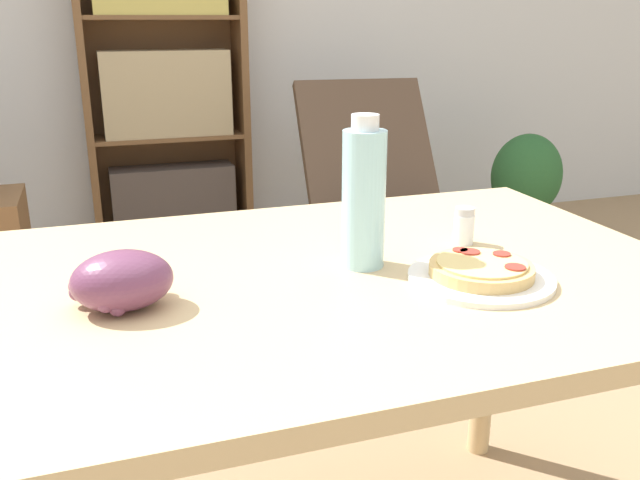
{
  "coord_description": "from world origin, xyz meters",
  "views": [
    {
      "loc": [
        -0.28,
        -0.98,
        1.16
      ],
      "look_at": [
        0.06,
        0.05,
        0.8
      ],
      "focal_mm": 38.0,
      "sensor_mm": 36.0,
      "label": 1
    }
  ],
  "objects_px": {
    "pizza_on_plate": "(481,273)",
    "potted_plant_floor": "(526,185)",
    "grape_bunch": "(122,281)",
    "bookshelf": "(166,89)",
    "drink_bottle": "(364,197)",
    "salt_shaker": "(464,226)",
    "lounge_chair_far": "(376,219)"
  },
  "relations": [
    {
      "from": "salt_shaker",
      "to": "potted_plant_floor",
      "type": "height_order",
      "value": "salt_shaker"
    },
    {
      "from": "salt_shaker",
      "to": "potted_plant_floor",
      "type": "relative_size",
      "value": 0.12
    },
    {
      "from": "grape_bunch",
      "to": "bookshelf",
      "type": "bearing_deg",
      "value": 82.2
    },
    {
      "from": "drink_bottle",
      "to": "bookshelf",
      "type": "height_order",
      "value": "bookshelf"
    },
    {
      "from": "bookshelf",
      "to": "pizza_on_plate",
      "type": "bearing_deg",
      "value": -84.79
    },
    {
      "from": "drink_bottle",
      "to": "salt_shaker",
      "type": "relative_size",
      "value": 3.69
    },
    {
      "from": "grape_bunch",
      "to": "lounge_chair_far",
      "type": "height_order",
      "value": "lounge_chair_far"
    },
    {
      "from": "potted_plant_floor",
      "to": "lounge_chair_far",
      "type": "bearing_deg",
      "value": -168.64
    },
    {
      "from": "potted_plant_floor",
      "to": "salt_shaker",
      "type": "bearing_deg",
      "value": -128.49
    },
    {
      "from": "grape_bunch",
      "to": "potted_plant_floor",
      "type": "height_order",
      "value": "grape_bunch"
    },
    {
      "from": "grape_bunch",
      "to": "drink_bottle",
      "type": "relative_size",
      "value": 0.58
    },
    {
      "from": "pizza_on_plate",
      "to": "drink_bottle",
      "type": "height_order",
      "value": "drink_bottle"
    },
    {
      "from": "pizza_on_plate",
      "to": "lounge_chair_far",
      "type": "height_order",
      "value": "lounge_chair_far"
    },
    {
      "from": "drink_bottle",
      "to": "bookshelf",
      "type": "bearing_deg",
      "value": 91.73
    },
    {
      "from": "pizza_on_plate",
      "to": "grape_bunch",
      "type": "xyz_separation_m",
      "value": [
        -0.57,
        0.07,
        0.03
      ]
    },
    {
      "from": "drink_bottle",
      "to": "grape_bunch",
      "type": "bearing_deg",
      "value": -171.82
    },
    {
      "from": "grape_bunch",
      "to": "bookshelf",
      "type": "relative_size",
      "value": 0.09
    },
    {
      "from": "drink_bottle",
      "to": "salt_shaker",
      "type": "distance_m",
      "value": 0.25
    },
    {
      "from": "lounge_chair_far",
      "to": "potted_plant_floor",
      "type": "height_order",
      "value": "lounge_chair_far"
    },
    {
      "from": "drink_bottle",
      "to": "potted_plant_floor",
      "type": "bearing_deg",
      "value": 48.07
    },
    {
      "from": "pizza_on_plate",
      "to": "potted_plant_floor",
      "type": "relative_size",
      "value": 0.4
    },
    {
      "from": "lounge_chair_far",
      "to": "bookshelf",
      "type": "bearing_deg",
      "value": 142.84
    },
    {
      "from": "grape_bunch",
      "to": "bookshelf",
      "type": "distance_m",
      "value": 2.49
    },
    {
      "from": "drink_bottle",
      "to": "bookshelf",
      "type": "xyz_separation_m",
      "value": [
        -0.07,
        2.4,
        -0.04
      ]
    },
    {
      "from": "salt_shaker",
      "to": "bookshelf",
      "type": "bearing_deg",
      "value": 97.34
    },
    {
      "from": "grape_bunch",
      "to": "potted_plant_floor",
      "type": "bearing_deg",
      "value": 42.65
    },
    {
      "from": "grape_bunch",
      "to": "potted_plant_floor",
      "type": "relative_size",
      "value": 0.26
    },
    {
      "from": "bookshelf",
      "to": "potted_plant_floor",
      "type": "height_order",
      "value": "bookshelf"
    },
    {
      "from": "grape_bunch",
      "to": "salt_shaker",
      "type": "relative_size",
      "value": 2.14
    },
    {
      "from": "bookshelf",
      "to": "potted_plant_floor",
      "type": "bearing_deg",
      "value": -17.8
    },
    {
      "from": "grape_bunch",
      "to": "lounge_chair_far",
      "type": "relative_size",
      "value": 0.18
    },
    {
      "from": "salt_shaker",
      "to": "potted_plant_floor",
      "type": "xyz_separation_m",
      "value": [
        1.43,
        1.8,
        -0.44
      ]
    }
  ]
}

